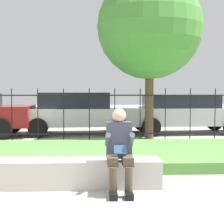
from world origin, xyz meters
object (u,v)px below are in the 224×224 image
at_px(car_parked_center, 77,112).
at_px(stone_bench, 79,175).
at_px(tree_behind_fence, 150,27).
at_px(car_parked_right, 184,113).
at_px(person_seated_reader, 119,147).

bearing_deg(car_parked_center, stone_bench, -91.12).
bearing_deg(car_parked_center, tree_behind_fence, -39.86).
relative_size(car_parked_right, car_parked_center, 1.03).
relative_size(person_seated_reader, car_parked_right, 0.28).
relative_size(car_parked_center, tree_behind_fence, 0.87).
height_order(stone_bench, person_seated_reader, person_seated_reader).
xyz_separation_m(stone_bench, person_seated_reader, (0.61, -0.30, 0.47)).
height_order(person_seated_reader, tree_behind_fence, tree_behind_fence).
bearing_deg(person_seated_reader, tree_behind_fence, 77.16).
bearing_deg(person_seated_reader, stone_bench, 153.48).
relative_size(car_parked_right, tree_behind_fence, 0.90).
bearing_deg(tree_behind_fence, car_parked_right, 48.16).
bearing_deg(person_seated_reader, car_parked_center, 97.39).
xyz_separation_m(stone_bench, tree_behind_fence, (1.88, 5.29, 3.15)).
relative_size(person_seated_reader, tree_behind_fence, 0.25).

